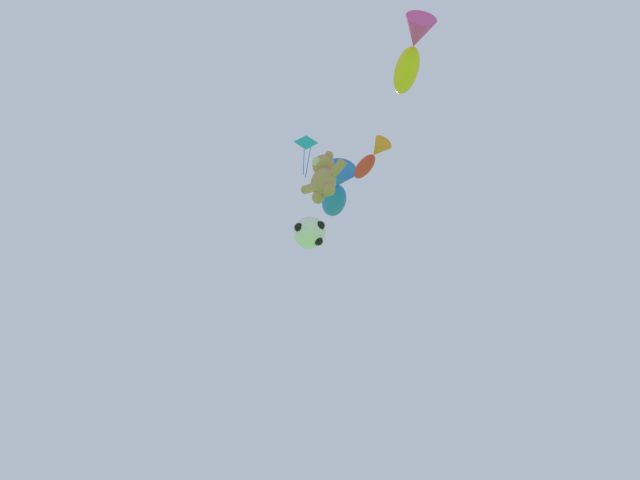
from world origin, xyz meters
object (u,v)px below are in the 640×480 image
(teddy_bear_kite, at_px, (323,177))
(fish_kite_cobalt, at_px, (337,189))
(fish_kite_goldfin, at_px, (412,52))
(soccer_ball_kite, at_px, (310,232))
(fish_kite_crimson, at_px, (371,158))
(diamond_kite, at_px, (306,147))

(teddy_bear_kite, relative_size, fish_kite_cobalt, 0.72)
(teddy_bear_kite, distance_m, fish_kite_goldfin, 4.37)
(soccer_ball_kite, distance_m, fish_kite_cobalt, 4.06)
(fish_kite_crimson, xyz_separation_m, diamond_kite, (-2.75, -0.31, 2.63))
(teddy_bear_kite, bearing_deg, fish_kite_cobalt, 123.96)
(soccer_ball_kite, height_order, fish_kite_cobalt, fish_kite_cobalt)
(teddy_bear_kite, xyz_separation_m, fish_kite_goldfin, (3.42, 0.15, 2.72))
(fish_kite_crimson, height_order, fish_kite_cobalt, fish_kite_cobalt)
(fish_kite_goldfin, relative_size, fish_kite_crimson, 1.34)
(fish_kite_cobalt, bearing_deg, teddy_bear_kite, -56.04)
(fish_kite_crimson, bearing_deg, teddy_bear_kite, -109.58)
(soccer_ball_kite, xyz_separation_m, fish_kite_cobalt, (-0.63, 1.86, 3.55))
(diamond_kite, bearing_deg, fish_kite_cobalt, 50.07)
(soccer_ball_kite, height_order, diamond_kite, diamond_kite)
(fish_kite_crimson, xyz_separation_m, fish_kite_cobalt, (-2.04, 0.55, 0.45))
(fish_kite_cobalt, bearing_deg, soccer_ball_kite, -71.41)
(teddy_bear_kite, bearing_deg, fish_kite_goldfin, 2.54)
(fish_kite_crimson, height_order, diamond_kite, diamond_kite)
(teddy_bear_kite, height_order, diamond_kite, diamond_kite)
(teddy_bear_kite, distance_m, soccer_ball_kite, 1.66)
(fish_kite_goldfin, height_order, fish_kite_crimson, fish_kite_goldfin)
(soccer_ball_kite, bearing_deg, fish_kite_goldfin, -2.07)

